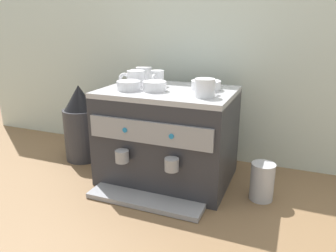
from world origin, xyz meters
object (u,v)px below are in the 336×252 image
Objects in this scene: ceramic_cup_3 at (143,75)px; ceramic_bowl_2 at (129,86)px; coffee_grinder at (81,125)px; milk_pitcher at (262,182)px; ceramic_bowl_0 at (206,85)px; ceramic_bowl_1 at (155,86)px; espresso_machine at (168,136)px; ceramic_cup_2 at (205,88)px; ceramic_cup_1 at (157,78)px; ceramic_cup_0 at (135,78)px.

ceramic_bowl_2 is (0.03, -0.20, -0.02)m from ceramic_cup_3.
ceramic_bowl_2 reaches higher than coffee_grinder.
ceramic_cup_3 is 0.73× the size of milk_pitcher.
coffee_grinder is at bearing -178.59° from ceramic_bowl_0.
ceramic_bowl_1 is at bearing -11.06° from coffee_grinder.
espresso_machine is at bearing 49.54° from ceramic_bowl_1.
ceramic_bowl_1 is 0.60m from milk_pitcher.
ceramic_cup_1 is at bearing 152.39° from ceramic_cup_2.
coffee_grinder is at bearing 178.28° from ceramic_cup_0.
ceramic_cup_2 is 0.14m from ceramic_bowl_0.
ceramic_cup_0 reaches higher than ceramic_bowl_1.
coffee_grinder is at bearing 175.09° from espresso_machine.
espresso_machine reaches higher than coffee_grinder.
ceramic_cup_1 is 0.77× the size of ceramic_bowl_0.
ceramic_bowl_2 is (-0.11, -0.02, -0.00)m from ceramic_bowl_1.
ceramic_bowl_1 is 0.54m from coffee_grinder.
ceramic_cup_2 is 0.23m from ceramic_bowl_1.
ceramic_bowl_2 is at bearing 178.84° from ceramic_cup_2.
ceramic_bowl_2 is 0.26× the size of coffee_grinder.
espresso_machine is at bearing -10.82° from ceramic_cup_0.
ceramic_cup_1 is 0.12m from ceramic_cup_3.
coffee_grinder is (-0.43, -0.02, -0.27)m from ceramic_cup_1.
ceramic_cup_2 is at bearing -7.80° from ceramic_bowl_1.
ceramic_bowl_0 reaches higher than milk_pitcher.
ceramic_bowl_1 is at bearing -71.40° from ceramic_cup_1.
ceramic_bowl_2 is (-0.31, -0.13, -0.00)m from ceramic_bowl_0.
milk_pitcher is (0.61, -0.17, -0.38)m from ceramic_cup_3.
ceramic_cup_0 reaches higher than milk_pitcher.
ceramic_cup_2 is 0.92× the size of ceramic_bowl_0.
ceramic_cup_1 is at bearing 15.60° from ceramic_cup_0.
ceramic_cup_3 is 0.74m from milk_pitcher.
ceramic_cup_2 reaches higher than coffee_grinder.
ceramic_bowl_2 is at bearing -176.61° from milk_pitcher.
ceramic_bowl_0 is (-0.04, 0.14, -0.02)m from ceramic_cup_2.
espresso_machine is at bearing -38.33° from ceramic_cup_1.
milk_pitcher is (0.51, -0.10, -0.38)m from ceramic_cup_1.
ceramic_bowl_0 is at bearing -11.45° from ceramic_cup_3.
milk_pitcher is (0.43, -0.04, -0.13)m from espresso_machine.
ceramic_cup_0 is 0.87× the size of ceramic_bowl_0.
ceramic_cup_0 is at bearing 162.88° from ceramic_cup_2.
ceramic_bowl_0 is at bearing -0.31° from ceramic_cup_1.
ceramic_cup_0 is 0.16m from ceramic_bowl_1.
ceramic_cup_1 is 0.51m from coffee_grinder.
ceramic_cup_2 is at bearing -170.26° from milk_pitcher.
ceramic_bowl_2 is at bearing -77.54° from ceramic_cup_0.
espresso_machine is at bearing -35.30° from ceramic_cup_3.
ceramic_cup_3 is at bearing 92.98° from ceramic_cup_0.
espresso_machine is at bearing 175.03° from milk_pitcher.
milk_pitcher is at bearing -4.97° from espresso_machine.
ceramic_bowl_0 reaches higher than espresso_machine.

